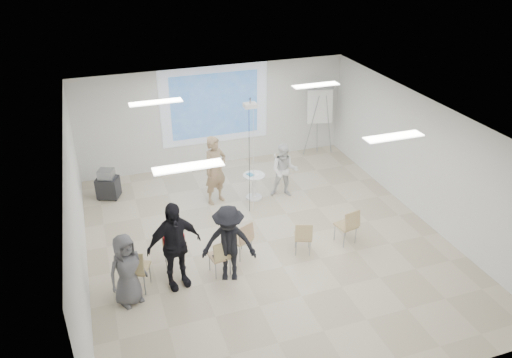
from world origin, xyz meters
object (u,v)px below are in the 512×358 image
object	(u,v)px
audience_mid	(229,239)
flipchart_easel	(320,106)
chair_far_left	(135,267)
audience_left	(174,240)
player_left	(215,166)
av_cart	(108,185)
player_right	(284,168)
chair_right_far	(348,224)
chair_left_inner	(221,255)
chair_left_mid	(173,247)
pedestal_table	(254,185)
laptop	(219,254)
chair_center	(243,237)
audience_outer	(126,266)
chair_right_inner	(303,235)

from	to	relation	value
audience_mid	flipchart_easel	xyz separation A→B (m)	(4.38, 5.04, 0.62)
chair_far_left	audience_left	size ratio (longest dim) A/B	0.46
player_left	av_cart	distance (m)	2.98
player_right	chair_right_far	distance (m)	2.64
chair_left_inner	av_cart	world-z (taller)	chair_left_inner
chair_left_mid	audience_mid	size ratio (longest dim) A/B	0.49
player_left	audience_left	xyz separation A→B (m)	(-1.64, -3.01, 0.05)
pedestal_table	av_cart	size ratio (longest dim) A/B	0.90
pedestal_table	laptop	size ratio (longest dim) A/B	2.34
player_left	laptop	distance (m)	3.05
pedestal_table	audience_mid	bearing A→B (deg)	-117.44
pedestal_table	player_left	world-z (taller)	player_left
player_right	chair_center	bearing A→B (deg)	-108.21
chair_left_inner	flipchart_easel	world-z (taller)	flipchart_easel
player_left	audience_outer	distance (m)	4.15
player_left	chair_far_left	size ratio (longest dim) A/B	2.08
av_cart	flipchart_easel	bearing A→B (deg)	29.63
laptop	audience_outer	xyz separation A→B (m)	(-1.89, -0.31, 0.39)
player_right	flipchart_easel	world-z (taller)	flipchart_easel
chair_center	laptop	bearing A→B (deg)	-174.60
chair_left_mid	chair_center	distance (m)	1.51
chair_left_mid	chair_center	xyz separation A→B (m)	(1.50, -0.08, -0.05)
chair_left_mid	laptop	bearing A→B (deg)	-20.94
player_right	chair_far_left	xyz separation A→B (m)	(-4.24, -2.68, -0.23)
audience_left	audience_mid	size ratio (longest dim) A/B	1.14
chair_left_mid	player_right	bearing A→B (deg)	38.30
audience_outer	av_cart	distance (m)	4.39
chair_right_far	pedestal_table	bearing A→B (deg)	105.09
chair_far_left	flipchart_easel	world-z (taller)	flipchart_easel
player_right	chair_right_far	world-z (taller)	player_right
chair_right_far	av_cart	size ratio (longest dim) A/B	1.09
player_left	chair_left_inner	xyz separation A→B (m)	(-0.70, -3.01, -0.54)
av_cart	audience_mid	bearing A→B (deg)	-40.70
player_right	chair_left_mid	world-z (taller)	player_right
player_right	laptop	world-z (taller)	player_right
player_right	chair_left_inner	world-z (taller)	player_right
player_right	audience_outer	distance (m)	5.30
player_right	audience_outer	size ratio (longest dim) A/B	0.97
chair_right_inner	chair_right_far	xyz separation A→B (m)	(1.12, 0.02, 0.05)
player_right	av_cart	world-z (taller)	player_right
chair_center	chair_right_inner	size ratio (longest dim) A/B	1.07
chair_center	chair_right_far	distance (m)	2.44
av_cart	audience_outer	bearing A→B (deg)	-65.93
audience_left	player_left	bearing A→B (deg)	49.86
chair_right_inner	flipchart_easel	world-z (taller)	flipchart_easel
chair_left_inner	chair_right_inner	distance (m)	1.92
player_left	audience_outer	xyz separation A→B (m)	(-2.60, -3.23, -0.19)
player_right	laptop	xyz separation A→B (m)	(-2.51, -2.63, -0.36)
audience_mid	av_cart	world-z (taller)	audience_mid
audience_outer	av_cart	world-z (taller)	audience_outer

